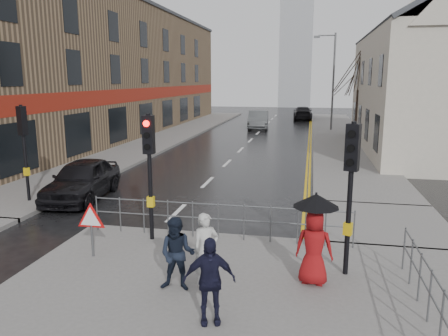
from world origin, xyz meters
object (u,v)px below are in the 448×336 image
at_px(pedestrian_a, 206,249).
at_px(pedestrian_b, 177,254).
at_px(pedestrian_d, 209,280).
at_px(car_parked, 82,179).
at_px(car_mid, 258,120).
at_px(pedestrian_with_umbrella, 315,234).

relative_size(pedestrian_a, pedestrian_b, 1.00).
relative_size(pedestrian_b, pedestrian_d, 0.97).
relative_size(pedestrian_b, car_parked, 0.35).
xyz_separation_m(pedestrian_b, car_mid, (-2.12, 31.12, -0.10)).
height_order(pedestrian_a, pedestrian_with_umbrella, pedestrian_with_umbrella).
bearing_deg(pedestrian_with_umbrella, pedestrian_d, -133.65).
height_order(pedestrian_with_umbrella, pedestrian_d, pedestrian_with_umbrella).
relative_size(pedestrian_a, car_mid, 0.32).
xyz_separation_m(car_parked, car_mid, (3.58, 24.68, 0.06)).
bearing_deg(car_parked, pedestrian_with_umbrella, -39.43).
distance_m(pedestrian_a, car_parked, 8.70).
xyz_separation_m(pedestrian_a, car_mid, (-2.63, 30.77, -0.10)).
xyz_separation_m(pedestrian_a, pedestrian_with_umbrella, (2.22, 0.47, 0.32)).
height_order(pedestrian_b, pedestrian_with_umbrella, pedestrian_with_umbrella).
bearing_deg(car_mid, pedestrian_b, -90.78).
height_order(pedestrian_a, pedestrian_b, pedestrian_a).
height_order(pedestrian_a, pedestrian_d, pedestrian_d).
distance_m(pedestrian_a, car_mid, 30.88).
xyz_separation_m(pedestrian_a, pedestrian_b, (-0.51, -0.36, -0.00)).
bearing_deg(pedestrian_a, car_mid, 60.00).
bearing_deg(pedestrian_b, car_mid, 90.29).
height_order(pedestrian_with_umbrella, car_mid, pedestrian_with_umbrella).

